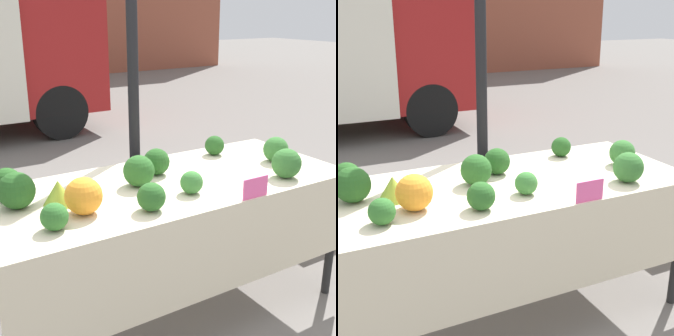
{
  "view_description": "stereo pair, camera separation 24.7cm",
  "coord_description": "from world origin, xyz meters",
  "views": [
    {
      "loc": [
        -1.23,
        -1.99,
        1.68
      ],
      "look_at": [
        0.0,
        0.0,
        0.88
      ],
      "focal_mm": 50.0,
      "sensor_mm": 36.0,
      "label": 1
    },
    {
      "loc": [
        -1.02,
        -2.11,
        1.68
      ],
      "look_at": [
        0.0,
        0.0,
        0.88
      ],
      "focal_mm": 50.0,
      "sensor_mm": 36.0,
      "label": 2
    }
  ],
  "objects": [
    {
      "name": "broccoli_head_2",
      "position": [
        -0.16,
        0.03,
        0.89
      ],
      "size": [
        0.17,
        0.17,
        0.17
      ],
      "color": "#285B23",
      "rests_on": "market_table"
    },
    {
      "name": "broccoli_head_7",
      "position": [
        -0.26,
        -0.27,
        0.87
      ],
      "size": [
        0.13,
        0.13,
        0.13
      ],
      "color": "#285B23",
      "rests_on": "market_table"
    },
    {
      "name": "produce_crate",
      "position": [
        1.45,
        0.21,
        0.14
      ],
      "size": [
        0.44,
        0.34,
        0.29
      ],
      "color": "olive",
      "rests_on": "ground_plane"
    },
    {
      "name": "broccoli_head_5",
      "position": [
        -0.7,
        -0.23,
        0.86
      ],
      "size": [
        0.12,
        0.12,
        0.12
      ],
      "color": "#2D6628",
      "rests_on": "market_table"
    },
    {
      "name": "broccoli_head_3",
      "position": [
        0.02,
        -0.2,
        0.86
      ],
      "size": [
        0.12,
        0.12,
        0.12
      ],
      "color": "#387533",
      "rests_on": "market_table"
    },
    {
      "name": "market_table",
      "position": [
        0.0,
        -0.06,
        0.71
      ],
      "size": [
        1.99,
        0.85,
        0.8
      ],
      "color": "beige",
      "rests_on": "ground_plane"
    },
    {
      "name": "price_sign",
      "position": [
        0.25,
        -0.41,
        0.86
      ],
      "size": [
        0.15,
        0.01,
        0.11
      ],
      "color": "#F45B9E",
      "rests_on": "market_table"
    },
    {
      "name": "ground_plane",
      "position": [
        0.0,
        0.0,
        0.0
      ],
      "size": [
        40.0,
        40.0,
        0.0
      ],
      "primitive_type": "plane",
      "color": "slate"
    },
    {
      "name": "orange_cauliflower",
      "position": [
        -0.53,
        -0.15,
        0.89
      ],
      "size": [
        0.17,
        0.17,
        0.17
      ],
      "color": "orange",
      "rests_on": "market_table"
    },
    {
      "name": "tent_pole",
      "position": [
        0.12,
        0.61,
        1.16
      ],
      "size": [
        0.07,
        0.07,
        2.33
      ],
      "color": "black",
      "rests_on": "ground_plane"
    },
    {
      "name": "romanesco_head",
      "position": [
        -0.6,
        0.02,
        0.86
      ],
      "size": [
        0.15,
        0.15,
        0.12
      ],
      "color": "#93B238",
      "rests_on": "market_table"
    },
    {
      "name": "broccoli_head_6",
      "position": [
        0.51,
        0.27,
        0.87
      ],
      "size": [
        0.12,
        0.12,
        0.12
      ],
      "color": "#23511E",
      "rests_on": "market_table"
    },
    {
      "name": "broccoli_head_8",
      "position": [
        -0.77,
        0.08,
        0.89
      ],
      "size": [
        0.17,
        0.17,
        0.17
      ],
      "color": "#23511E",
      "rests_on": "market_table"
    },
    {
      "name": "broccoli_head_4",
      "position": [
        0.59,
        -0.28,
        0.89
      ],
      "size": [
        0.16,
        0.16,
        0.16
      ],
      "color": "#336B2D",
      "rests_on": "market_table"
    },
    {
      "name": "broccoli_head_0",
      "position": [
        0.01,
        0.14,
        0.88
      ],
      "size": [
        0.15,
        0.15,
        0.15
      ],
      "color": "#23511E",
      "rests_on": "market_table"
    },
    {
      "name": "broccoli_head_1",
      "position": [
        0.74,
        -0.04,
        0.88
      ],
      "size": [
        0.15,
        0.15,
        0.15
      ],
      "color": "#336B2D",
      "rests_on": "market_table"
    },
    {
      "name": "broccoli_head_9",
      "position": [
        -0.78,
        0.24,
        0.88
      ],
      "size": [
        0.15,
        0.15,
        0.15
      ],
      "color": "#23511E",
      "rests_on": "market_table"
    }
  ]
}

